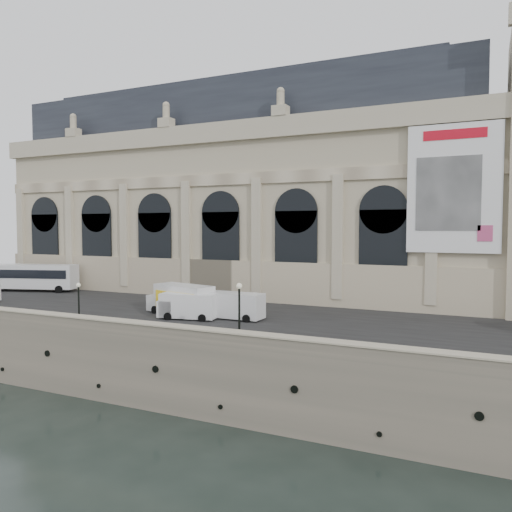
{
  "coord_description": "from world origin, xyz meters",
  "views": [
    {
      "loc": [
        26.11,
        -32.76,
        15.12
      ],
      "look_at": [
        0.8,
        22.0,
        11.61
      ],
      "focal_mm": 35.0,
      "sensor_mm": 36.0,
      "label": 1
    }
  ],
  "objects_px": {
    "van_b": "(186,306)",
    "bus_left": "(31,276)",
    "lamp_left": "(79,304)",
    "lamp_right": "(239,312)",
    "van_c": "(232,306)",
    "box_truck": "(181,300)"
  },
  "relations": [
    {
      "from": "box_truck",
      "to": "van_b",
      "type": "bearing_deg",
      "value": -44.58
    },
    {
      "from": "van_b",
      "to": "van_c",
      "type": "height_order",
      "value": "van_c"
    },
    {
      "from": "bus_left",
      "to": "box_truck",
      "type": "bearing_deg",
      "value": -13.7
    },
    {
      "from": "van_b",
      "to": "box_truck",
      "type": "xyz_separation_m",
      "value": [
        -1.64,
        1.61,
        0.29
      ]
    },
    {
      "from": "bus_left",
      "to": "lamp_left",
      "type": "relative_size",
      "value": 3.34
    },
    {
      "from": "box_truck",
      "to": "lamp_left",
      "type": "relative_size",
      "value": 2.09
    },
    {
      "from": "bus_left",
      "to": "van_c",
      "type": "height_order",
      "value": "bus_left"
    },
    {
      "from": "box_truck",
      "to": "lamp_left",
      "type": "height_order",
      "value": "lamp_left"
    },
    {
      "from": "van_b",
      "to": "lamp_right",
      "type": "relative_size",
      "value": 1.3
    },
    {
      "from": "van_b",
      "to": "lamp_left",
      "type": "relative_size",
      "value": 1.54
    },
    {
      "from": "bus_left",
      "to": "lamp_right",
      "type": "xyz_separation_m",
      "value": [
        40.54,
        -15.15,
        0.18
      ]
    },
    {
      "from": "lamp_left",
      "to": "lamp_right",
      "type": "distance_m",
      "value": 16.45
    },
    {
      "from": "lamp_right",
      "to": "lamp_left",
      "type": "bearing_deg",
      "value": -178.4
    },
    {
      "from": "lamp_left",
      "to": "bus_left",
      "type": "bearing_deg",
      "value": 147.06
    },
    {
      "from": "van_b",
      "to": "bus_left",
      "type": "bearing_deg",
      "value": 164.23
    },
    {
      "from": "van_c",
      "to": "bus_left",
      "type": "bearing_deg",
      "value": 168.98
    },
    {
      "from": "box_truck",
      "to": "lamp_left",
      "type": "bearing_deg",
      "value": -124.3
    },
    {
      "from": "bus_left",
      "to": "lamp_right",
      "type": "bearing_deg",
      "value": -20.5
    },
    {
      "from": "bus_left",
      "to": "lamp_left",
      "type": "height_order",
      "value": "lamp_left"
    },
    {
      "from": "van_c",
      "to": "box_truck",
      "type": "relative_size",
      "value": 0.72
    },
    {
      "from": "van_b",
      "to": "van_c",
      "type": "xyz_separation_m",
      "value": [
        4.12,
        1.95,
        0.03
      ]
    },
    {
      "from": "bus_left",
      "to": "lamp_left",
      "type": "xyz_separation_m",
      "value": [
        24.1,
        -15.61,
        -0.18
      ]
    }
  ]
}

